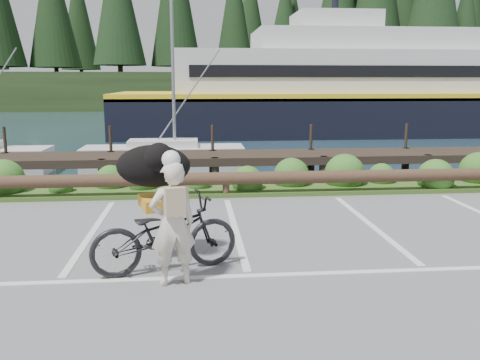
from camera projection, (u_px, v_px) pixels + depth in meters
name	position (u px, v px, depth m)	size (l,w,h in m)	color
ground	(246.00, 266.00, 7.52)	(72.00, 72.00, 0.00)	#5E5E61
harbor_backdrop	(200.00, 98.00, 84.33)	(170.00, 160.00, 30.00)	#1B3241
vegetation_strip	(224.00, 189.00, 12.70)	(34.00, 1.60, 0.10)	#3D5B21
log_rail	(226.00, 197.00, 12.02)	(32.00, 0.30, 0.60)	#443021
bicycle	(165.00, 234.00, 7.22)	(0.74, 2.11, 1.11)	black
cyclist	(173.00, 224.00, 6.71)	(0.61, 0.40, 1.68)	beige
dog	(153.00, 166.00, 7.67)	(1.12, 0.55, 0.64)	black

